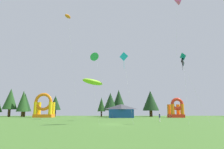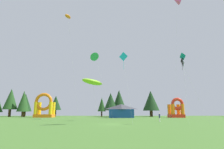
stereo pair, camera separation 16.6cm
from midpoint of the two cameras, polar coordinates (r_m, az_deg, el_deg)
The scene contains 20 objects.
ground_plane at distance 29.99m, azimuth 0.44°, elevation -14.34°, with size 120.00×120.00×0.00m, color #47752D.
kite_teal_diamond at distance 33.54m, azimuth 20.19°, elevation 4.77°, with size 1.19×2.75×11.01m.
kite_orange_parafoil at distance 55.06m, azimuth -12.63°, elevation 16.13°, with size 3.30×8.93×27.08m.
kite_black_diamond at distance 33.37m, azimuth 19.75°, elevation 3.17°, with size 4.30×0.93×10.12m.
kite_pink_delta at distance 51.32m, azimuth 18.48°, elevation 19.73°, with size 1.92×5.61×28.39m.
kite_lime_parafoil at distance 29.71m, azimuth -5.58°, elevation -2.19°, with size 3.54×3.12×6.92m.
kite_cyan_diamond at distance 31.16m, azimuth 3.60°, elevation 4.96°, with size 1.51×2.69×10.88m.
kite_green_delta at distance 52.69m, azimuth -4.66°, elevation 4.77°, with size 6.21×2.92×17.23m.
person_midfield at distance 38.51m, azimuth 13.79°, elevation -11.82°, with size 0.37×0.37×1.59m.
inflatable_blue_arch at distance 65.92m, azimuth 18.31°, elevation -9.91°, with size 4.14×4.86×6.12m.
inflatable_red_slide at distance 67.61m, azimuth -19.07°, elevation -9.25°, with size 5.89×4.29×7.75m.
festival_tent at distance 60.67m, azimuth 2.78°, elevation -10.55°, with size 7.42×3.79×4.09m.
tree_row_1 at distance 82.29m, azimuth -27.33°, elevation -6.37°, with size 5.12×5.12×10.30m.
tree_row_2 at distance 78.81m, azimuth -24.31°, elevation -7.09°, with size 4.34×4.34×9.40m.
tree_row_3 at distance 80.02m, azimuth -23.90°, elevation -7.46°, with size 4.92×4.92×8.49m.
tree_row_4 at distance 74.16m, azimuth -16.03°, elevation -7.99°, with size 4.10×4.10×7.46m.
tree_row_5 at distance 75.27m, azimuth -2.94°, elevation -8.73°, with size 3.00×3.00×7.13m.
tree_row_6 at distance 71.53m, azimuth -0.33°, elevation -7.94°, with size 4.97×4.97×8.53m.
tree_row_7 at distance 74.96m, azimuth 2.13°, elevation -7.55°, with size 5.57×5.57×9.99m.
tree_row_8 at distance 75.91m, azimuth 11.31°, elevation -7.50°, with size 6.15×6.15×9.63m.
Camera 2 is at (-0.42, -29.93, 1.90)m, focal length 31.38 mm.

